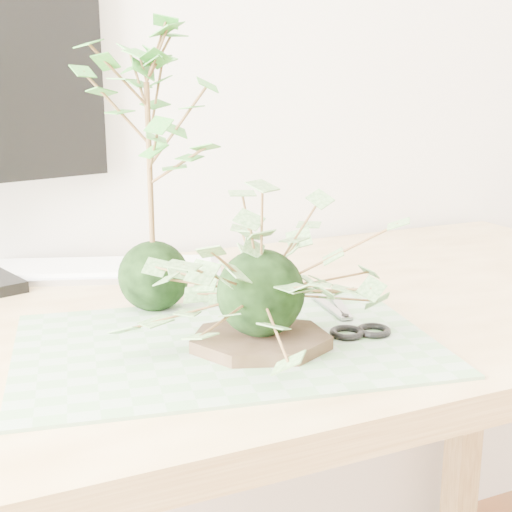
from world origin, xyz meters
name	(u,v)px	position (x,y,z in m)	size (l,w,h in m)	color
desk	(201,376)	(-0.04, 1.23, 0.65)	(1.60, 0.70, 0.74)	#DDC18A
cutting_mat	(227,344)	(-0.05, 1.11, 0.74)	(0.49, 0.33, 0.00)	#669460
stone_dish	(261,341)	(-0.02, 1.09, 0.75)	(0.17, 0.17, 0.01)	black
ivy_kokedama	(261,252)	(-0.02, 1.09, 0.86)	(0.31, 0.31, 0.21)	black
maple_kokedama	(147,101)	(-0.09, 1.28, 1.02)	(0.26, 0.26, 0.40)	black
keyboard	(88,270)	(-0.14, 1.50, 0.75)	(0.45, 0.27, 0.02)	#B8B8C4
scissors	(358,325)	(0.12, 1.09, 0.75)	(0.09, 0.18, 0.01)	gray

